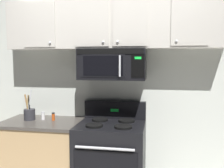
{
  "coord_description": "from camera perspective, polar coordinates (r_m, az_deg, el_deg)",
  "views": [
    {
      "loc": [
        0.51,
        -2.36,
        1.61
      ],
      "look_at": [
        0.0,
        0.49,
        1.35
      ],
      "focal_mm": 40.86,
      "sensor_mm": 36.0,
      "label": 1
    }
  ],
  "objects": [
    {
      "name": "spice_jar",
      "position": [
        3.17,
        -13.0,
        -7.09
      ],
      "size": [
        0.04,
        0.04,
        0.1
      ],
      "color": "#C64C19",
      "rests_on": "counter_segment"
    },
    {
      "name": "counter_segment",
      "position": [
        3.31,
        -15.21,
        -15.53
      ],
      "size": [
        0.93,
        0.65,
        0.9
      ],
      "color": "tan",
      "rests_on": "ground_plane"
    },
    {
      "name": "utensil_crock_charcoal",
      "position": [
        3.26,
        -18.0,
        -6.31
      ],
      "size": [
        0.13,
        0.13,
        0.37
      ],
      "color": "#2D2D33",
      "rests_on": "counter_segment"
    },
    {
      "name": "over_range_microwave",
      "position": [
        2.95,
        0.17,
        4.45
      ],
      "size": [
        0.76,
        0.43,
        0.35
      ],
      "color": "black"
    },
    {
      "name": "stove_range",
      "position": [
        3.06,
        -0.23,
        -16.82
      ],
      "size": [
        0.76,
        0.69,
        1.12
      ],
      "color": "black",
      "rests_on": "ground_plane"
    },
    {
      "name": "salt_shaker",
      "position": [
        3.23,
        -15.17,
        -6.88
      ],
      "size": [
        0.04,
        0.04,
        0.1
      ],
      "color": "white",
      "rests_on": "counter_segment"
    },
    {
      "name": "upper_cabinets",
      "position": [
        3.01,
        0.28,
        13.07
      ],
      "size": [
        2.5,
        0.36,
        0.55
      ],
      "color": "#BCB7AD"
    },
    {
      "name": "back_wall",
      "position": [
        3.2,
        0.95,
        0.48
      ],
      "size": [
        5.2,
        0.1,
        2.7
      ],
      "primitive_type": "cube",
      "color": "silver",
      "rests_on": "ground_plane"
    }
  ]
}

